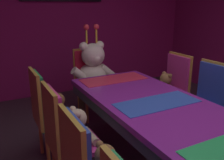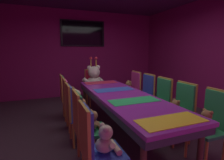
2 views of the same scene
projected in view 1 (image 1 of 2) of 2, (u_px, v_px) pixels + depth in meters
name	position (u px, v px, depth m)	size (l,w,h in m)	color
wall_back	(62.00, 16.00, 4.38)	(5.20, 0.12, 2.80)	#8C1959
banquet_table	(191.00, 132.00, 1.88)	(0.90, 2.93, 0.75)	purple
chair_left_3	(61.00, 132.00, 2.00)	(0.42, 0.41, 0.98)	#CC338C
teddy_left_3	(78.00, 128.00, 2.07)	(0.26, 0.33, 0.31)	beige
chair_left_4	(45.00, 108.00, 2.47)	(0.42, 0.41, 0.98)	#268C4C
teddy_left_4	(59.00, 107.00, 2.54)	(0.22, 0.29, 0.27)	brown
chair_right_3	(208.00, 96.00, 2.78)	(0.42, 0.41, 0.98)	#2D47B2
chair_right_4	(174.00, 84.00, 3.22)	(0.42, 0.41, 0.98)	#CC338C
teddy_right_4	(165.00, 86.00, 3.16)	(0.25, 0.32, 0.30)	olive
throne_chair	(89.00, 75.00, 3.60)	(0.41, 0.42, 0.98)	red
king_teddy_bear	(94.00, 68.00, 3.42)	(0.68, 0.53, 0.88)	silver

